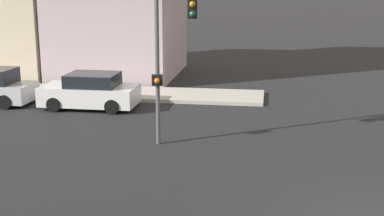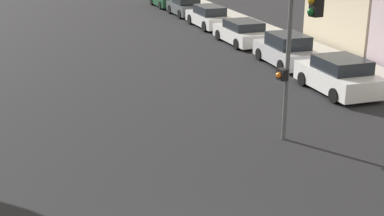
{
  "view_description": "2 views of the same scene",
  "coord_description": "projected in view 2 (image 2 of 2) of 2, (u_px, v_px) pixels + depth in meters",
  "views": [
    {
      "loc": [
        -11.17,
        2.76,
        5.42
      ],
      "look_at": [
        3.47,
        4.92,
        1.79
      ],
      "focal_mm": 50.0,
      "sensor_mm": 36.0,
      "label": 1
    },
    {
      "loc": [
        -2.35,
        -7.96,
        6.63
      ],
      "look_at": [
        2.15,
        5.51,
        1.72
      ],
      "focal_mm": 50.0,
      "sensor_mm": 36.0,
      "label": 2
    }
  ],
  "objects": [
    {
      "name": "parked_car_0",
      "position": [
        339.0,
        76.0,
        21.99
      ],
      "size": [
        2.06,
        4.02,
        1.49
      ],
      "rotation": [
        0.0,
        0.0,
        1.56
      ],
      "color": "silver",
      "rests_on": "ground_plane"
    },
    {
      "name": "parked_car_1",
      "position": [
        286.0,
        51.0,
        26.23
      ],
      "size": [
        1.95,
        4.16,
        1.57
      ],
      "rotation": [
        0.0,
        0.0,
        1.54
      ],
      "color": "#B7B7BC",
      "rests_on": "ground_plane"
    },
    {
      "name": "sidewalk_strip",
      "position": [
        209.0,
        9.0,
        43.36
      ],
      "size": [
        2.74,
        60.0,
        0.16
      ],
      "color": "#ADA89E",
      "rests_on": "ground_plane"
    },
    {
      "name": "traffic_signal",
      "position": [
        300.0,
        32.0,
        15.72
      ],
      "size": [
        0.81,
        2.41,
        5.65
      ],
      "rotation": [
        0.0,
        0.0,
        3.3
      ],
      "color": "#515456",
      "rests_on": "ground_plane"
    },
    {
      "name": "parked_car_2",
      "position": [
        242.0,
        33.0,
        30.96
      ],
      "size": [
        2.08,
        4.42,
        1.36
      ],
      "rotation": [
        0.0,
        0.0,
        1.59
      ],
      "color": "silver",
      "rests_on": "ground_plane"
    },
    {
      "name": "parked_car_3",
      "position": [
        209.0,
        17.0,
        35.87
      ],
      "size": [
        1.88,
        4.68,
        1.46
      ],
      "rotation": [
        0.0,
        0.0,
        1.58
      ],
      "color": "silver",
      "rests_on": "ground_plane"
    },
    {
      "name": "parked_car_4",
      "position": [
        185.0,
        6.0,
        40.46
      ],
      "size": [
        1.93,
        4.1,
        1.47
      ],
      "rotation": [
        0.0,
        0.0,
        1.58
      ],
      "color": "#4C5156",
      "rests_on": "ground_plane"
    }
  ]
}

